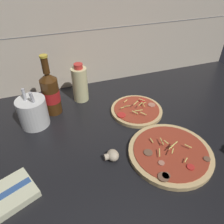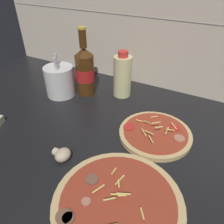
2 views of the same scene
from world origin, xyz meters
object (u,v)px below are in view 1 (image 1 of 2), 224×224
(pizza_near, at_px, (170,153))
(mushroom_right, at_px, (112,155))
(pizza_far, at_px, (137,110))
(oil_bottle, at_px, (80,84))
(utensil_crock, at_px, (33,112))
(beer_bottle, at_px, (51,93))
(dish_towel, at_px, (6,197))

(pizza_near, height_order, mushroom_right, pizza_near)
(mushroom_right, bearing_deg, pizza_near, -14.41)
(pizza_near, relative_size, pizza_far, 1.31)
(oil_bottle, distance_m, utensil_crock, 0.25)
(pizza_far, xyz_separation_m, oil_bottle, (-0.21, 0.18, 0.07))
(beer_bottle, bearing_deg, oil_bottle, 22.37)
(oil_bottle, xyz_separation_m, mushroom_right, (0.02, -0.39, -0.07))
(pizza_near, height_order, oil_bottle, oil_bottle)
(mushroom_right, xyz_separation_m, dish_towel, (-0.34, -0.04, -0.00))
(oil_bottle, bearing_deg, dish_towel, -126.25)
(pizza_near, bearing_deg, utensil_crock, 142.63)
(beer_bottle, xyz_separation_m, oil_bottle, (0.14, 0.06, -0.01))
(pizza_near, relative_size, beer_bottle, 1.12)
(utensil_crock, bearing_deg, mushroom_right, -49.96)
(pizza_near, height_order, beer_bottle, beer_bottle)
(mushroom_right, relative_size, dish_towel, 0.26)
(pizza_near, height_order, utensil_crock, utensil_crock)
(pizza_far, relative_size, oil_bottle, 1.23)
(utensil_crock, bearing_deg, pizza_far, -8.46)
(pizza_near, bearing_deg, mushroom_right, 165.59)
(mushroom_right, distance_m, utensil_crock, 0.37)
(pizza_far, bearing_deg, utensil_crock, 171.54)
(oil_bottle, bearing_deg, beer_bottle, -157.63)
(pizza_near, height_order, dish_towel, pizza_near)
(pizza_far, height_order, beer_bottle, beer_bottle)
(pizza_near, distance_m, mushroom_right, 0.20)
(mushroom_right, bearing_deg, oil_bottle, 92.35)
(pizza_far, relative_size, beer_bottle, 0.86)
(pizza_far, xyz_separation_m, mushroom_right, (-0.19, -0.22, 0.01))
(beer_bottle, relative_size, dish_towel, 1.37)
(mushroom_right, bearing_deg, beer_bottle, 114.13)
(pizza_far, bearing_deg, mushroom_right, -131.33)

